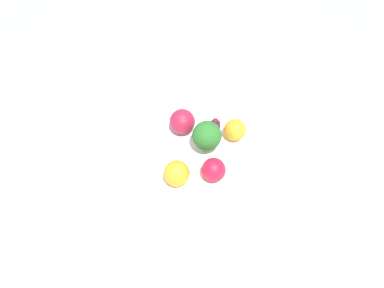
% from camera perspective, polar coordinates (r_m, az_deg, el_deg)
% --- Properties ---
extents(ground_plane, '(6.00, 6.00, 0.00)m').
position_cam_1_polar(ground_plane, '(0.79, 0.00, -2.68)').
color(ground_plane, gray).
extents(table_surface, '(1.20, 1.20, 0.02)m').
position_cam_1_polar(table_surface, '(0.79, 0.00, -2.27)').
color(table_surface, beige).
rests_on(table_surface, ground_plane).
extents(bowl, '(0.23, 0.23, 0.03)m').
position_cam_1_polar(bowl, '(0.77, 0.00, -1.16)').
color(bowl, white).
rests_on(bowl, table_surface).
extents(broccoli, '(0.06, 0.06, 0.07)m').
position_cam_1_polar(broccoli, '(0.72, 2.28, 1.24)').
color(broccoli, '#8CB76B').
rests_on(broccoli, bowl).
extents(apple_red, '(0.05, 0.05, 0.05)m').
position_cam_1_polar(apple_red, '(0.76, -1.49, 3.42)').
color(apple_red, maroon).
rests_on(apple_red, bowl).
extents(apple_green, '(0.05, 0.05, 0.05)m').
position_cam_1_polar(apple_green, '(0.69, 3.31, -3.96)').
color(apple_green, '#B7142D').
rests_on(apple_green, bowl).
extents(orange_front, '(0.05, 0.05, 0.05)m').
position_cam_1_polar(orange_front, '(0.69, -2.37, -4.49)').
color(orange_front, orange).
rests_on(orange_front, bowl).
extents(orange_back, '(0.04, 0.04, 0.04)m').
position_cam_1_polar(orange_back, '(0.76, 6.55, 2.15)').
color(orange_back, orange).
rests_on(orange_back, bowl).
extents(grape_cluster, '(0.03, 0.03, 0.03)m').
position_cam_1_polar(grape_cluster, '(0.78, 3.55, 3.03)').
color(grape_cluster, '#47142D').
rests_on(grape_cluster, bowl).
extents(napkin, '(0.15, 0.15, 0.01)m').
position_cam_1_polar(napkin, '(0.92, 3.08, 9.24)').
color(napkin, white).
rests_on(napkin, table_surface).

